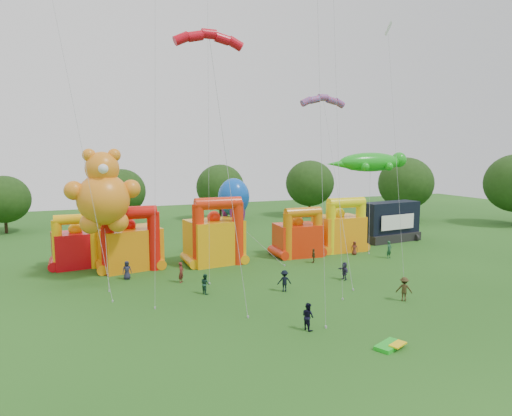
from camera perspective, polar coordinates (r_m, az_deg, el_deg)
name	(u,v)px	position (r m, az deg, el deg)	size (l,w,h in m)	color
ground	(384,365)	(27.75, 15.68, -18.43)	(160.00, 160.00, 0.00)	#1C4714
tree_ring	(363,255)	(25.50, 13.20, -5.73)	(123.17, 125.27, 12.07)	#352314
bouncy_castle_0	(76,246)	(50.37, -21.56, -4.48)	(4.86, 4.11, 5.63)	red
bouncy_castle_1	(130,245)	(47.93, -15.50, -4.43)	(6.46, 5.59, 6.53)	orange
bouncy_castle_2	(215,238)	(48.55, -5.17, -3.76)	(5.97, 5.03, 7.18)	orange
bouncy_castle_3	(298,237)	(52.05, 5.29, -3.63)	(5.05, 4.18, 5.69)	red
bouncy_castle_4	(340,230)	(55.52, 10.44, -2.74)	(5.35, 4.31, 6.50)	orange
stage_trailer	(390,222)	(63.02, 16.43, -1.69)	(8.49, 4.01, 5.24)	black
teddy_bear_kite	(103,197)	(43.64, -18.53, 1.36)	(6.67, 6.44, 12.19)	orange
gecko_kite	(370,195)	(57.68, 14.04, 1.56)	(11.73, 7.09, 11.82)	#17A319
octopus_kite	(248,225)	(50.53, -0.99, -2.13)	(5.06, 8.72, 8.93)	blue
parafoil_kites	(181,153)	(38.94, -9.35, 6.84)	(29.67, 14.59, 27.77)	red
diamond_kites	(267,94)	(38.59, 1.36, 14.06)	(22.56, 19.43, 42.97)	red
folded_kite_bundle	(390,345)	(30.00, 16.44, -16.16)	(2.23, 1.71, 0.31)	green
spectator_0	(127,270)	(44.36, -15.83, -7.49)	(0.85, 0.55, 1.73)	#202136
spectator_1	(181,272)	(42.26, -9.33, -7.94)	(0.68, 0.45, 1.88)	#581C19
spectator_2	(205,284)	(38.80, -6.37, -9.40)	(0.82, 0.64, 1.70)	#173B2B
spectator_3	(284,281)	(39.21, 3.57, -9.08)	(1.19, 0.68, 1.84)	black
spectator_4	(313,256)	(49.29, 7.20, -5.93)	(0.90, 0.38, 1.54)	#453B1B
spectator_5	(344,271)	(43.41, 10.98, -7.72)	(1.54, 0.49, 1.66)	#2A2741
spectator_6	(354,248)	(53.78, 12.20, -4.92)	(0.76, 0.50, 1.56)	maroon
spectator_7	(389,250)	(53.03, 16.30, -5.01)	(0.71, 0.47, 1.95)	#1C472D
spectator_8	(308,316)	(31.37, 6.52, -13.31)	(0.90, 0.70, 1.84)	black
spectator_9	(404,289)	(38.62, 18.03, -9.60)	(1.25, 0.72, 1.94)	#372C16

